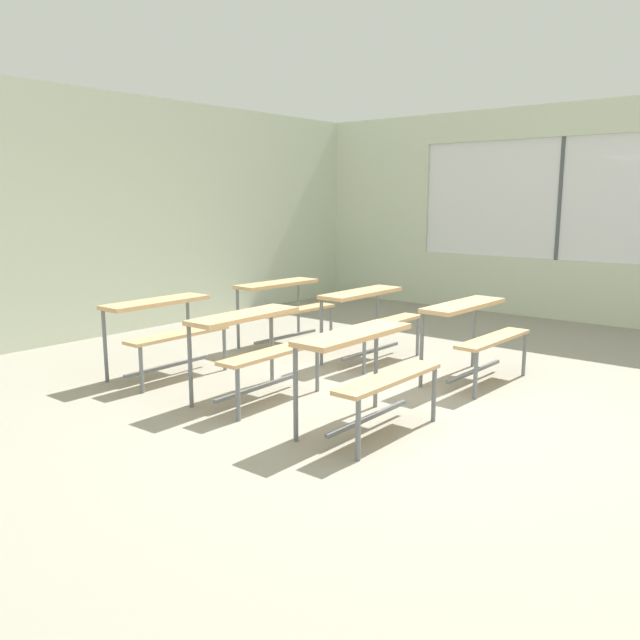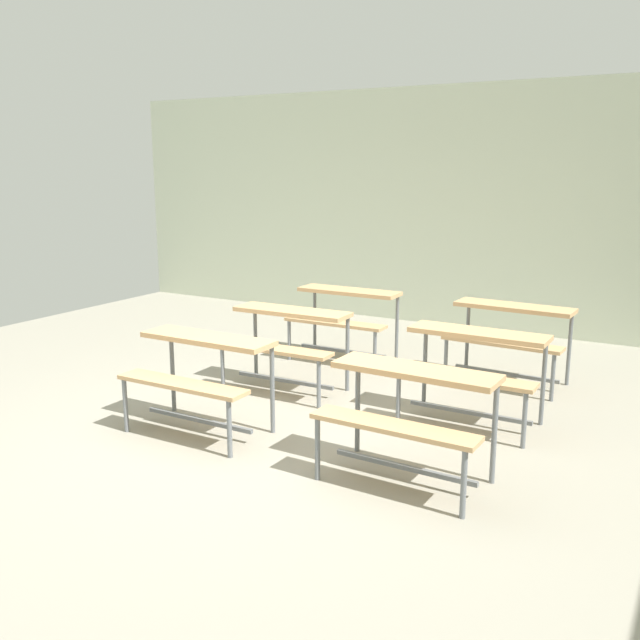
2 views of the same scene
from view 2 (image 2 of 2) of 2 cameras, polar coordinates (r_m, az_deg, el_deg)
name	(u,v)px [view 2 (image 2 of 2)]	position (r m, az deg, el deg)	size (l,w,h in m)	color
ground	(254,442)	(5.42, -5.42, -9.87)	(10.00, 9.00, 0.05)	gray
wall_back	(458,208)	(9.08, 11.14, 8.89)	(10.00, 0.12, 3.00)	beige
desk_bench_r0c0	(199,361)	(5.45, -9.78, -3.34)	(1.10, 0.59, 0.74)	tan
desk_bench_r0c1	(408,398)	(4.57, 7.17, -6.34)	(1.12, 0.62, 0.74)	tan
desk_bench_r1c0	(286,331)	(6.37, -2.78, -0.87)	(1.12, 0.62, 0.74)	tan
desk_bench_r1c1	(473,356)	(5.66, 12.35, -2.84)	(1.10, 0.60, 0.74)	tan
desk_bench_r2c0	(344,308)	(7.39, 1.98, 1.02)	(1.11, 0.60, 0.74)	tan
desk_bench_r2c1	(510,325)	(6.80, 15.16, -0.43)	(1.13, 0.64, 0.74)	tan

